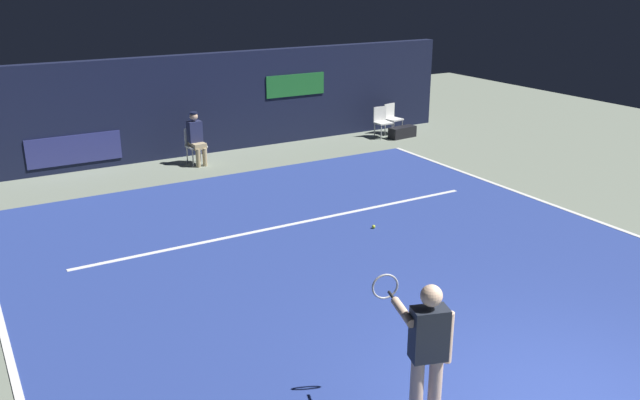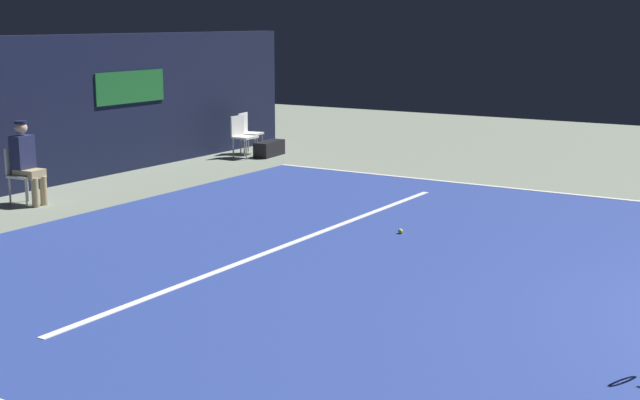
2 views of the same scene
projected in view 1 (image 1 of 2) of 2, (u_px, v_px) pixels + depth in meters
ground_plane at (346, 262)px, 11.03m from camera, size 31.89×31.89×0.00m
court_surface at (346, 262)px, 11.03m from camera, size 10.51×11.25×0.01m
line_sideline_left at (562, 208)px, 13.50m from camera, size 0.10×11.25×0.01m
line_sideline_right at (6, 345)px, 8.55m from camera, size 0.10×11.25×0.01m
line_service at (291, 224)px, 12.63m from camera, size 8.20×0.10×0.01m
back_wall at (183, 106)px, 17.06m from camera, size 16.07×0.33×2.60m
tennis_player at (427, 351)px, 6.63m from camera, size 0.50×1.04×1.73m
line_judge_on_chair at (196, 138)px, 16.40m from camera, size 0.47×0.56×1.32m
courtside_chair_near at (392, 117)px, 19.62m from camera, size 0.51×0.49×0.88m
courtside_chair_far at (382, 120)px, 19.18m from camera, size 0.45×0.42×0.88m
tennis_ball at (374, 227)px, 12.44m from camera, size 0.07×0.07×0.07m
equipment_bag at (402, 132)px, 19.24m from camera, size 0.87×0.41×0.32m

